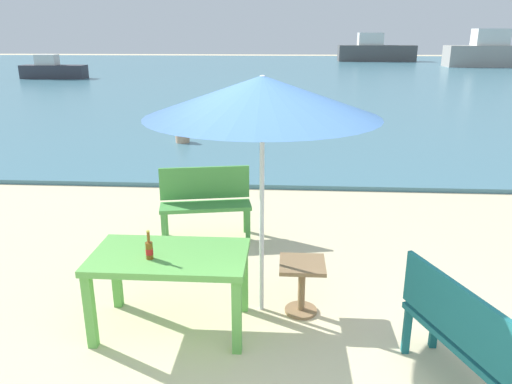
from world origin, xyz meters
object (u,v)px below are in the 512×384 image
object	(u,v)px
beer_bottle_amber	(149,249)
side_table_wood	(302,280)
boat_tanker	(496,53)
boat_barge	(53,70)
picnic_table_green	(170,265)
boat_sailboat	(375,51)
patio_umbrella	(262,97)
swimmer_person	(182,136)
bench_teal_center	(462,332)
bench_green_left	(205,198)

from	to	relation	value
beer_bottle_amber	side_table_wood	bearing A→B (deg)	18.55
side_table_wood	boat_tanker	world-z (taller)	boat_tanker
beer_bottle_amber	boat_barge	distance (m)	27.54
picnic_table_green	boat_sailboat	bearing A→B (deg)	78.32
patio_umbrella	boat_barge	distance (m)	27.61
patio_umbrella	boat_tanker	size ratio (longest dim) A/B	0.30
swimmer_person	boat_sailboat	distance (m)	37.46
bench_teal_center	boat_sailboat	world-z (taller)	boat_sailboat
bench_green_left	boat_sailboat	xyz separation A→B (m)	(9.06, 41.46, 0.45)
side_table_wood	boat_sailboat	world-z (taller)	boat_sailboat
picnic_table_green	bench_teal_center	bearing A→B (deg)	-17.38
bench_teal_center	boat_tanker	distance (m)	40.03
patio_umbrella	bench_green_left	xyz separation A→B (m)	(-0.85, 1.81, -1.58)
boat_barge	boat_sailboat	xyz separation A→B (m)	(21.65, 19.21, 0.43)
side_table_wood	boat_tanker	bearing A→B (deg)	66.31
picnic_table_green	side_table_wood	size ratio (longest dim) A/B	2.59
side_table_wood	bench_teal_center	size ratio (longest dim) A/B	0.43
boat_tanker	boat_barge	bearing A→B (deg)	-157.91
patio_umbrella	boat_barge	world-z (taller)	patio_umbrella
bench_teal_center	bench_green_left	size ratio (longest dim) A/B	1.00
picnic_table_green	swimmer_person	size ratio (longest dim) A/B	3.41
bench_green_left	swimmer_person	distance (m)	5.73
boat_barge	bench_green_left	bearing A→B (deg)	-60.52
picnic_table_green	patio_umbrella	bearing A→B (deg)	24.41
patio_umbrella	bench_green_left	world-z (taller)	patio_umbrella
boat_barge	bench_teal_center	bearing A→B (deg)	-59.25
beer_bottle_amber	boat_tanker	size ratio (longest dim) A/B	0.03
picnic_table_green	beer_bottle_amber	xyz separation A→B (m)	(-0.15, -0.11, 0.20)
picnic_table_green	side_table_wood	bearing A→B (deg)	15.83
beer_bottle_amber	patio_umbrella	bearing A→B (deg)	26.64
bench_green_left	boat_tanker	bearing A→B (deg)	63.50
boat_tanker	boat_sailboat	size ratio (longest dim) A/B	1.12
picnic_table_green	swimmer_person	distance (m)	7.87
side_table_wood	boat_barge	xyz separation A→B (m)	(-13.83, 24.10, 0.21)
picnic_table_green	boat_barge	world-z (taller)	boat_barge
bench_teal_center	boat_barge	world-z (taller)	boat_barge
side_table_wood	swimmer_person	xyz separation A→B (m)	(-2.73, 7.37, -0.11)
swimmer_person	boat_tanker	distance (m)	34.27
side_table_wood	bench_teal_center	xyz separation A→B (m)	(1.15, -1.08, 0.19)
picnic_table_green	swimmer_person	bearing A→B (deg)	101.15
side_table_wood	boat_barge	world-z (taller)	boat_barge
bench_green_left	boat_barge	bearing A→B (deg)	119.48
picnic_table_green	patio_umbrella	size ratio (longest dim) A/B	0.61
beer_bottle_amber	patio_umbrella	size ratio (longest dim) A/B	0.12
beer_bottle_amber	swimmer_person	size ratio (longest dim) A/B	0.65
boat_barge	boat_sailboat	world-z (taller)	boat_sailboat
boat_tanker	bench_teal_center	bearing A→B (deg)	-111.56
picnic_table_green	boat_barge	size ratio (longest dim) A/B	0.38
bench_green_left	boat_tanker	distance (m)	38.34
side_table_wood	swimmer_person	distance (m)	7.86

